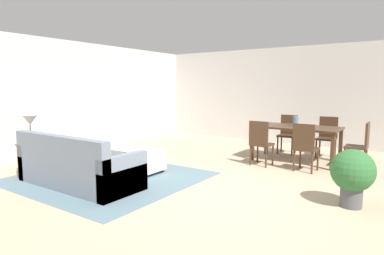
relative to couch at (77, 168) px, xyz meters
name	(u,v)px	position (x,y,z in m)	size (l,w,h in m)	color
ground_plane	(212,191)	(1.97, 0.97, -0.29)	(10.80, 10.80, 0.00)	tan
wall_back	(306,96)	(1.97, 5.97, 1.06)	(9.00, 0.12, 2.70)	beige
wall_left	(61,97)	(-2.53, 1.47, 1.06)	(0.12, 11.00, 2.70)	beige
area_rug	(109,177)	(0.06, 0.61, -0.29)	(3.00, 2.80, 0.01)	slate
couch	(77,168)	(0.00, 0.00, 0.00)	(2.16, 0.88, 0.86)	slate
ottoman_table	(133,158)	(0.11, 1.17, -0.05)	(1.13, 0.60, 0.44)	silver
side_table	(32,149)	(-1.38, 0.03, 0.14)	(0.40, 0.40, 0.55)	brown
table_lamp	(30,121)	(-1.38, 0.03, 0.67)	(0.26, 0.26, 0.53)	brown
dining_table	(296,130)	(2.39, 3.76, 0.38)	(1.77, 0.92, 0.76)	#422B1C
dining_chair_near_left	(260,141)	(1.92, 2.95, 0.23)	(0.41, 0.41, 0.92)	#422B1C
dining_chair_near_right	(305,145)	(2.80, 2.97, 0.23)	(0.42, 0.42, 0.92)	#422B1C
dining_chair_far_left	(288,132)	(1.95, 4.57, 0.23)	(0.43, 0.43, 0.92)	#422B1C
dining_chair_far_right	(327,134)	(2.84, 4.60, 0.23)	(0.40, 0.40, 0.92)	#422B1C
dining_chair_head_east	(361,143)	(3.64, 3.78, 0.23)	(0.40, 0.40, 0.92)	#422B1C
vase_centerpiece	(295,121)	(2.37, 3.73, 0.58)	(0.11, 0.11, 0.22)	slate
book_on_ottoman	(135,148)	(0.17, 1.16, 0.16)	(0.26, 0.20, 0.03)	silver
potted_plant	(353,173)	(3.83, 1.47, 0.17)	(0.56, 0.56, 0.78)	#4C4C51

